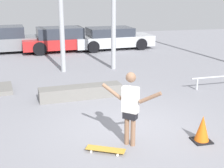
% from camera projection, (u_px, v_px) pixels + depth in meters
% --- Properties ---
extents(ground_plane, '(36.00, 36.00, 0.00)m').
position_uv_depth(ground_plane, '(128.00, 129.00, 7.71)').
color(ground_plane, gray).
extents(skateboarder, '(1.09, 0.94, 1.66)m').
position_uv_depth(skateboarder, '(130.00, 105.00, 6.63)').
color(skateboarder, '#8C664C').
rests_on(skateboarder, ground_plane).
extents(skateboard, '(0.84, 0.57, 0.08)m').
position_uv_depth(skateboard, '(106.00, 149.00, 6.57)').
color(skateboard, gold).
rests_on(skateboard, ground_plane).
extents(grind_box, '(2.64, 0.75, 0.39)m').
position_uv_depth(grind_box, '(81.00, 92.00, 9.85)').
color(grind_box, slate).
rests_on(grind_box, ground_plane).
extents(grind_rail, '(2.39, 0.16, 0.43)m').
position_uv_depth(grind_rail, '(222.00, 78.00, 10.87)').
color(grind_rail, '#B7BABF').
rests_on(grind_rail, ground_plane).
extents(parked_car_grey, '(4.13, 2.20, 1.41)m').
position_uv_depth(parked_car_grey, '(6.00, 40.00, 17.03)').
color(parked_car_grey, slate).
rests_on(parked_car_grey, ground_plane).
extents(parked_car_red, '(4.58, 2.15, 1.33)m').
position_uv_depth(parked_car_red, '(62.00, 40.00, 17.31)').
color(parked_car_red, red).
rests_on(parked_car_red, ground_plane).
extents(parked_car_silver, '(4.71, 2.32, 1.23)m').
position_uv_depth(parked_car_silver, '(112.00, 38.00, 18.09)').
color(parked_car_silver, '#B7BABF').
rests_on(parked_car_silver, ground_plane).
extents(traffic_cone, '(0.41, 0.41, 0.62)m').
position_uv_depth(traffic_cone, '(202.00, 129.00, 6.98)').
color(traffic_cone, black).
rests_on(traffic_cone, ground_plane).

